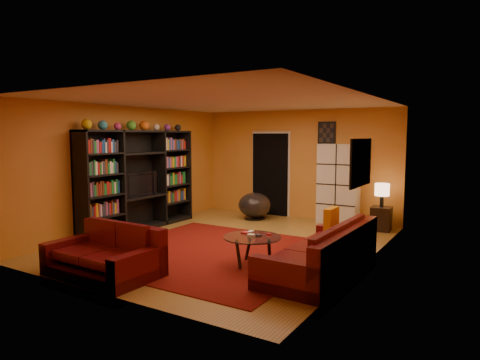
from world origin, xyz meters
The scene contains 20 objects.
floor centered at (0.00, 0.00, 0.00)m, with size 6.00×6.00×0.00m, color olive.
ceiling centered at (0.00, 0.00, 2.60)m, with size 6.00×6.00×0.00m, color white.
wall_back centered at (0.00, 3.00, 1.30)m, with size 6.00×6.00×0.00m, color #C77A2B.
wall_front centered at (0.00, -3.00, 1.30)m, with size 6.00×6.00×0.00m, color #C77A2B.
wall_left centered at (-2.50, 0.00, 1.30)m, with size 6.00×6.00×0.00m, color #C77A2B.
wall_right centered at (2.50, 0.00, 1.30)m, with size 6.00×6.00×0.00m, color #C77A2B.
rug centered at (0.10, -0.70, 0.01)m, with size 3.60×3.60×0.01m, color #530C09.
doorway centered at (-0.70, 2.96, 1.02)m, with size 0.95×0.10×2.04m, color black.
wall_art_right centered at (2.48, -0.30, 1.60)m, with size 0.03×1.00×0.70m, color black.
wall_art_back centered at (0.75, 2.98, 2.05)m, with size 0.42×0.03×0.52m, color black.
entertainment_unit centered at (-2.27, 0.00, 1.05)m, with size 0.45×3.00×2.10m, color black.
tv centered at (-2.23, -0.10, 0.98)m, with size 0.12×0.90×0.52m, color black.
sofa centered at (2.14, -0.76, 0.28)m, with size 1.03×2.42×0.85m.
loveseat centered at (-0.53, -2.41, 0.28)m, with size 1.62×1.00×0.85m.
throw_pillow centered at (1.95, -0.01, 0.63)m, with size 0.12×0.42×0.42m, color orange.
coffee_table centered at (1.04, -0.97, 0.40)m, with size 0.89×0.89×0.44m.
storage_cabinet centered at (1.12, 2.80, 0.90)m, with size 0.90×0.40×1.80m, color beige.
bowl_chair centered at (-0.73, 2.23, 0.34)m, with size 0.78×0.78×0.63m.
side_table centered at (2.14, 2.55, 0.25)m, with size 0.40×0.40×0.50m, color black.
table_lamp centered at (2.14, 2.55, 0.85)m, with size 0.30×0.30×0.50m.
Camera 1 is at (4.23, -6.54, 2.00)m, focal length 32.00 mm.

